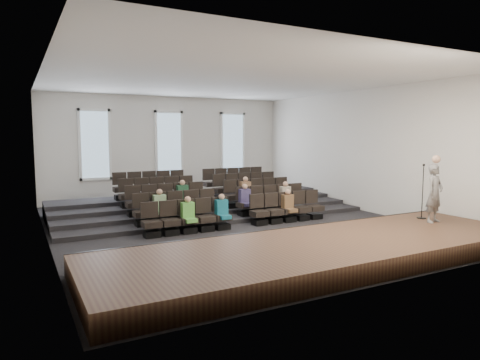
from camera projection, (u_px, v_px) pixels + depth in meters
ground at (233, 224)px, 15.15m from camera, size 14.00×14.00×0.00m
ceiling at (233, 80)px, 14.62m from camera, size 12.00×14.00×0.02m
wall_back at (169, 148)px, 21.06m from camera, size 12.00×0.04×5.00m
wall_front at (389, 166)px, 8.71m from camera, size 12.00×0.04×5.00m
wall_left at (44, 157)px, 12.09m from camera, size 0.04×14.00×5.00m
wall_right at (363, 150)px, 17.68m from camera, size 0.04×14.00×5.00m
stage at (326, 251)px, 10.64m from camera, size 11.80×3.60×0.50m
stage_lip at (286, 236)px, 12.19m from camera, size 11.80×0.06×0.52m
risers at (199, 205)px, 17.92m from camera, size 11.80×4.80×0.60m
seating_rows at (215, 199)px, 16.43m from camera, size 6.80×4.70×1.67m
windows at (169, 144)px, 20.98m from camera, size 8.44×0.10×3.24m
audience at (229, 200)px, 15.35m from camera, size 5.45×2.64×1.10m
speaker at (435, 193)px, 12.87m from camera, size 0.70×0.51×1.76m
mic_stand at (422, 202)px, 13.52m from camera, size 0.29×0.29×1.74m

